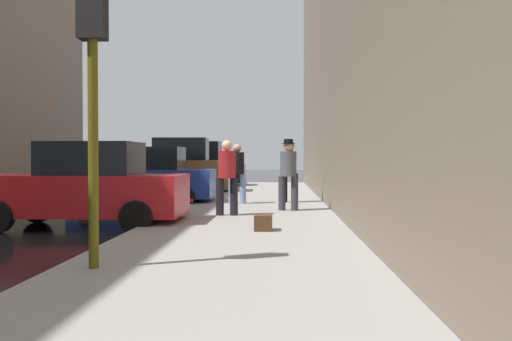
{
  "coord_description": "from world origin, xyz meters",
  "views": [
    {
      "loc": [
        6.7,
        -10.64,
        1.46
      ],
      "look_at": [
        5.95,
        7.7,
        1.05
      ],
      "focal_mm": 40.0,
      "sensor_mm": 36.0,
      "label": 1
    }
  ],
  "objects_px": {
    "parked_silver_sedan": "(210,168)",
    "fire_hydrant": "(184,199)",
    "parked_bronze_suv": "(178,169)",
    "pedestrian_in_jeans": "(237,170)",
    "parked_red_hatchback": "(85,187)",
    "parked_blue_sedan": "(146,178)",
    "pedestrian_with_beanie": "(288,171)",
    "pedestrian_in_red_jacket": "(227,173)",
    "duffel_bag": "(263,223)",
    "parked_black_suv": "(196,167)",
    "pedestrian_with_fedora": "(290,169)",
    "traffic_light": "(93,48)"
  },
  "relations": [
    {
      "from": "parked_silver_sedan",
      "to": "fire_hydrant",
      "type": "relative_size",
      "value": 6.0
    },
    {
      "from": "parked_bronze_suv",
      "to": "pedestrian_in_jeans",
      "type": "height_order",
      "value": "parked_bronze_suv"
    },
    {
      "from": "parked_red_hatchback",
      "to": "pedestrian_in_jeans",
      "type": "height_order",
      "value": "pedestrian_in_jeans"
    },
    {
      "from": "parked_blue_sedan",
      "to": "pedestrian_with_beanie",
      "type": "xyz_separation_m",
      "value": [
        4.28,
        -2.95,
        0.29
      ]
    },
    {
      "from": "pedestrian_in_jeans",
      "to": "fire_hydrant",
      "type": "bearing_deg",
      "value": -109.31
    },
    {
      "from": "parked_silver_sedan",
      "to": "pedestrian_in_red_jacket",
      "type": "xyz_separation_m",
      "value": [
        2.86,
        -20.12,
        0.26
      ]
    },
    {
      "from": "pedestrian_in_red_jacket",
      "to": "pedestrian_in_jeans",
      "type": "distance_m",
      "value": 3.34
    },
    {
      "from": "pedestrian_in_red_jacket",
      "to": "parked_red_hatchback",
      "type": "bearing_deg",
      "value": -157.01
    },
    {
      "from": "parked_bronze_suv",
      "to": "duffel_bag",
      "type": "bearing_deg",
      "value": -72.96
    },
    {
      "from": "parked_silver_sedan",
      "to": "parked_black_suv",
      "type": "bearing_deg",
      "value": -90.0
    },
    {
      "from": "pedestrian_with_beanie",
      "to": "pedestrian_with_fedora",
      "type": "height_order",
      "value": "same"
    },
    {
      "from": "parked_bronze_suv",
      "to": "pedestrian_with_beanie",
      "type": "relative_size",
      "value": 2.62
    },
    {
      "from": "parked_blue_sedan",
      "to": "pedestrian_in_red_jacket",
      "type": "xyz_separation_m",
      "value": [
        2.86,
        -4.21,
        0.26
      ]
    },
    {
      "from": "pedestrian_with_beanie",
      "to": "duffel_bag",
      "type": "xyz_separation_m",
      "value": [
        -0.51,
        -3.93,
        -0.85
      ]
    },
    {
      "from": "parked_red_hatchback",
      "to": "traffic_light",
      "type": "relative_size",
      "value": 1.17
    },
    {
      "from": "parked_black_suv",
      "to": "pedestrian_with_beanie",
      "type": "xyz_separation_m",
      "value": [
        4.28,
        -13.27,
        0.1
      ]
    },
    {
      "from": "parked_silver_sedan",
      "to": "duffel_bag",
      "type": "distance_m",
      "value": 23.1
    },
    {
      "from": "parked_red_hatchback",
      "to": "traffic_light",
      "type": "height_order",
      "value": "traffic_light"
    },
    {
      "from": "parked_bronze_suv",
      "to": "pedestrian_in_red_jacket",
      "type": "bearing_deg",
      "value": -73.44
    },
    {
      "from": "parked_red_hatchback",
      "to": "duffel_bag",
      "type": "distance_m",
      "value": 4.07
    },
    {
      "from": "parked_black_suv",
      "to": "pedestrian_in_red_jacket",
      "type": "relative_size",
      "value": 2.71
    },
    {
      "from": "parked_black_suv",
      "to": "duffel_bag",
      "type": "height_order",
      "value": "parked_black_suv"
    },
    {
      "from": "parked_bronze_suv",
      "to": "pedestrian_with_fedora",
      "type": "height_order",
      "value": "parked_bronze_suv"
    },
    {
      "from": "pedestrian_in_red_jacket",
      "to": "parked_bronze_suv",
      "type": "bearing_deg",
      "value": 106.56
    },
    {
      "from": "fire_hydrant",
      "to": "duffel_bag",
      "type": "bearing_deg",
      "value": -57.03
    },
    {
      "from": "pedestrian_with_fedora",
      "to": "pedestrian_in_jeans",
      "type": "bearing_deg",
      "value": -159.24
    },
    {
      "from": "parked_bronze_suv",
      "to": "pedestrian_with_fedora",
      "type": "relative_size",
      "value": 2.62
    },
    {
      "from": "parked_red_hatchback",
      "to": "pedestrian_in_red_jacket",
      "type": "bearing_deg",
      "value": 22.99
    },
    {
      "from": "parked_silver_sedan",
      "to": "duffel_bag",
      "type": "bearing_deg",
      "value": -80.62
    },
    {
      "from": "fire_hydrant",
      "to": "pedestrian_in_red_jacket",
      "type": "xyz_separation_m",
      "value": [
        1.06,
        -0.36,
        0.61
      ]
    },
    {
      "from": "duffel_bag",
      "to": "parked_bronze_suv",
      "type": "bearing_deg",
      "value": 107.04
    },
    {
      "from": "pedestrian_in_jeans",
      "to": "duffel_bag",
      "type": "height_order",
      "value": "pedestrian_in_jeans"
    },
    {
      "from": "parked_black_suv",
      "to": "pedestrian_with_fedora",
      "type": "distance_m",
      "value": 11.48
    },
    {
      "from": "parked_blue_sedan",
      "to": "parked_bronze_suv",
      "type": "distance_m",
      "value": 5.41
    },
    {
      "from": "pedestrian_with_fedora",
      "to": "parked_red_hatchback",
      "type": "bearing_deg",
      "value": -130.37
    },
    {
      "from": "fire_hydrant",
      "to": "pedestrian_in_red_jacket",
      "type": "distance_m",
      "value": 1.27
    },
    {
      "from": "traffic_light",
      "to": "parked_bronze_suv",
      "type": "bearing_deg",
      "value": 96.66
    },
    {
      "from": "parked_black_suv",
      "to": "duffel_bag",
      "type": "distance_m",
      "value": 17.62
    },
    {
      "from": "parked_red_hatchback",
      "to": "parked_black_suv",
      "type": "height_order",
      "value": "parked_black_suv"
    },
    {
      "from": "traffic_light",
      "to": "pedestrian_in_red_jacket",
      "type": "height_order",
      "value": "traffic_light"
    },
    {
      "from": "parked_silver_sedan",
      "to": "traffic_light",
      "type": "xyz_separation_m",
      "value": [
        1.85,
        -26.38,
        1.91
      ]
    },
    {
      "from": "traffic_light",
      "to": "pedestrian_with_beanie",
      "type": "relative_size",
      "value": 2.03
    },
    {
      "from": "duffel_bag",
      "to": "pedestrian_with_beanie",
      "type": "bearing_deg",
      "value": 82.57
    },
    {
      "from": "parked_bronze_suv",
      "to": "fire_hydrant",
      "type": "bearing_deg",
      "value": -78.98
    },
    {
      "from": "pedestrian_with_beanie",
      "to": "duffel_bag",
      "type": "bearing_deg",
      "value": -97.43
    },
    {
      "from": "parked_black_suv",
      "to": "pedestrian_with_fedora",
      "type": "relative_size",
      "value": 2.6
    },
    {
      "from": "parked_blue_sedan",
      "to": "pedestrian_in_jeans",
      "type": "height_order",
      "value": "pedestrian_in_jeans"
    },
    {
      "from": "pedestrian_with_beanie",
      "to": "pedestrian_in_jeans",
      "type": "distance_m",
      "value": 2.52
    },
    {
      "from": "parked_black_suv",
      "to": "pedestrian_in_jeans",
      "type": "height_order",
      "value": "parked_black_suv"
    },
    {
      "from": "pedestrian_with_beanie",
      "to": "parked_silver_sedan",
      "type": "bearing_deg",
      "value": 102.78
    }
  ]
}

